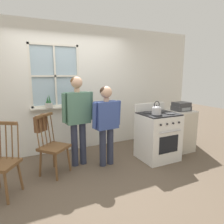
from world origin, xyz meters
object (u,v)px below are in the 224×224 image
at_px(handbag, 41,124).
at_px(stereo, 181,107).
at_px(chair_by_window, 53,147).
at_px(stove, 158,136).
at_px(chair_near_wall, 1,164).
at_px(person_elderly_left, 78,113).
at_px(person_teen_center, 106,118).
at_px(kettle, 157,110).
at_px(side_counter, 179,131).
at_px(potted_plant, 49,104).

relative_size(handbag, stereo, 0.90).
height_order(chair_by_window, stove, stove).
height_order(chair_near_wall, person_elderly_left, person_elderly_left).
height_order(person_elderly_left, person_teen_center, person_elderly_left).
xyz_separation_m(kettle, side_counter, (0.85, 0.27, -0.57)).
relative_size(chair_by_window, stereo, 3.01).
bearing_deg(potted_plant, stereo, -22.04).
bearing_deg(person_elderly_left, handbag, 172.40).
bearing_deg(person_elderly_left, chair_by_window, -168.02).
bearing_deg(side_counter, chair_by_window, 177.37).
height_order(chair_by_window, person_teen_center, person_teen_center).
xyz_separation_m(chair_near_wall, potted_plant, (0.85, 1.22, 0.60)).
distance_m(stove, potted_plant, 2.27).
xyz_separation_m(person_teen_center, side_counter, (1.72, -0.04, -0.44)).
relative_size(chair_by_window, side_counter, 1.14).
distance_m(stove, kettle, 0.59).
distance_m(handbag, side_counter, 2.86).
bearing_deg(handbag, side_counter, -6.05).
relative_size(person_elderly_left, side_counter, 1.81).
distance_m(chair_by_window, stereo, 2.72).
height_order(chair_by_window, potted_plant, potted_plant).
bearing_deg(stove, potted_plant, 148.20).
distance_m(handbag, stereo, 2.84).
xyz_separation_m(chair_near_wall, person_teen_center, (1.69, 0.24, 0.42)).
height_order(person_elderly_left, kettle, person_elderly_left).
height_order(chair_near_wall, stove, stove).
distance_m(chair_near_wall, side_counter, 3.41).
distance_m(kettle, stereo, 0.89).
xyz_separation_m(chair_near_wall, stove, (2.71, 0.06, 0.01)).
bearing_deg(person_elderly_left, stereo, -12.09).
height_order(kettle, handbag, kettle).
height_order(side_counter, stereo, stereo).
bearing_deg(person_elderly_left, potted_plant, 112.19).
bearing_deg(potted_plant, chair_by_window, -96.45).
bearing_deg(chair_near_wall, kettle, 30.65).
bearing_deg(side_counter, handbag, 173.95).
bearing_deg(stereo, kettle, -163.57).
relative_size(chair_near_wall, side_counter, 1.14).
distance_m(person_teen_center, stove, 1.12).
bearing_deg(side_counter, stove, -168.56).
bearing_deg(handbag, stove, -11.70).
bearing_deg(potted_plant, person_elderly_left, -63.20).
relative_size(person_teen_center, kettle, 5.91).
bearing_deg(side_counter, kettle, -162.29).
xyz_separation_m(person_teen_center, stove, (1.03, -0.18, -0.42)).
relative_size(chair_by_window, kettle, 4.14).
bearing_deg(person_teen_center, side_counter, -6.97).
distance_m(chair_near_wall, stereo, 3.45).
bearing_deg(potted_plant, side_counter, -21.64).
distance_m(person_teen_center, potted_plant, 1.30).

